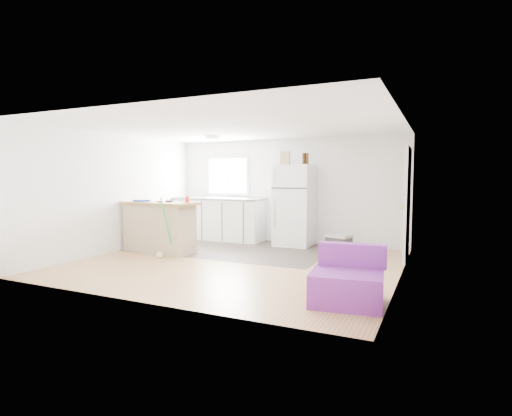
{
  "coord_description": "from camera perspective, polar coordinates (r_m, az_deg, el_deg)",
  "views": [
    {
      "loc": [
        3.27,
        -6.23,
        1.53
      ],
      "look_at": [
        0.06,
        0.7,
        0.93
      ],
      "focal_mm": 28.0,
      "sensor_mm": 36.0,
      "label": 1
    }
  ],
  "objects": [
    {
      "name": "mop",
      "position": [
        7.75,
        -13.27,
        -5.27
      ],
      "size": [
        0.22,
        0.32,
        1.16
      ],
      "rotation": [
        0.0,
        0.0,
        -0.24
      ],
      "color": "green",
      "rests_on": "floor"
    },
    {
      "name": "bottle_right",
      "position": [
        8.73,
        7.3,
        6.98
      ],
      "size": [
        0.09,
        0.09,
        0.25
      ],
      "primitive_type": "cylinder",
      "rotation": [
        0.0,
        0.0,
        -0.42
      ],
      "color": "#351F09",
      "rests_on": "refrigerator"
    },
    {
      "name": "room",
      "position": [
        7.04,
        -2.83,
        1.79
      ],
      "size": [
        5.51,
        5.01,
        2.41
      ],
      "color": "#A77C46",
      "rests_on": "ground"
    },
    {
      "name": "tool_b",
      "position": [
        8.12,
        -13.54,
        0.88
      ],
      "size": [
        0.11,
        0.06,
        0.03
      ],
      "primitive_type": "cube",
      "rotation": [
        0.0,
        0.0,
        0.21
      ],
      "color": "black",
      "rests_on": "peninsula"
    },
    {
      "name": "refrigerator",
      "position": [
        8.86,
        5.5,
        0.36
      ],
      "size": [
        0.8,
        0.76,
        1.79
      ],
      "rotation": [
        0.0,
        0.0,
        0.01
      ],
      "color": "white",
      "rests_on": "floor"
    },
    {
      "name": "kitchen_cabinets",
      "position": [
        9.75,
        -5.33,
        -1.48
      ],
      "size": [
        2.29,
        0.72,
        1.32
      ],
      "rotation": [
        0.0,
        0.0,
        0.0
      ],
      "color": "white",
      "rests_on": "floor"
    },
    {
      "name": "interior_door",
      "position": [
        7.81,
        20.81,
        0.44
      ],
      "size": [
        0.11,
        0.92,
        2.1
      ],
      "color": "white",
      "rests_on": "right_wall"
    },
    {
      "name": "bottle_left",
      "position": [
        8.72,
        6.85,
        6.99
      ],
      "size": [
        0.08,
        0.08,
        0.25
      ],
      "primitive_type": "cylinder",
      "rotation": [
        0.0,
        0.0,
        -0.16
      ],
      "color": "#351F09",
      "rests_on": "refrigerator"
    },
    {
      "name": "red_cup",
      "position": [
        7.93,
        -9.8,
        1.19
      ],
      "size": [
        0.09,
        0.09,
        0.12
      ],
      "primitive_type": "cylinder",
      "rotation": [
        0.0,
        0.0,
        0.19
      ],
      "color": "red",
      "rests_on": "peninsula"
    },
    {
      "name": "cooler",
      "position": [
        8.28,
        11.73,
        -4.93
      ],
      "size": [
        0.56,
        0.46,
        0.37
      ],
      "rotation": [
        0.0,
        0.0,
        -0.33
      ],
      "color": "#29292B",
      "rests_on": "floor"
    },
    {
      "name": "window",
      "position": [
        9.96,
        -4.08,
        4.6
      ],
      "size": [
        1.18,
        0.06,
        0.98
      ],
      "color": "white",
      "rests_on": "back_wall"
    },
    {
      "name": "tool_a",
      "position": [
        8.22,
        -12.29,
        0.96
      ],
      "size": [
        0.15,
        0.08,
        0.03
      ],
      "primitive_type": "cube",
      "rotation": [
        0.0,
        0.0,
        0.24
      ],
      "color": "black",
      "rests_on": "peninsula"
    },
    {
      "name": "peninsula",
      "position": [
        8.34,
        -13.67,
        -2.61
      ],
      "size": [
        1.72,
        0.8,
        1.02
      ],
      "rotation": [
        0.0,
        0.0,
        -0.1
      ],
      "color": "#C9B491",
      "rests_on": "floor"
    },
    {
      "name": "blue_tray",
      "position": [
        8.52,
        -16.05,
        1.03
      ],
      "size": [
        0.35,
        0.3,
        0.04
      ],
      "primitive_type": "cube",
      "rotation": [
        0.0,
        0.0,
        -0.3
      ],
      "color": "#1234AE",
      "rests_on": "peninsula"
    },
    {
      "name": "ceiling_fixture",
      "position": [
        8.71,
        -6.23,
        9.94
      ],
      "size": [
        0.3,
        0.3,
        0.07
      ],
      "primitive_type": "cylinder",
      "color": "white",
      "rests_on": "ceiling"
    },
    {
      "name": "purple_seat",
      "position": [
        5.06,
        12.99,
        -10.27
      ],
      "size": [
        0.92,
        0.88,
        0.69
      ],
      "rotation": [
        0.0,
        0.0,
        0.11
      ],
      "color": "purple",
      "rests_on": "floor"
    },
    {
      "name": "vinyl_zone",
      "position": [
        8.61,
        -3.21,
        -5.73
      ],
      "size": [
        4.05,
        2.5,
        0.0
      ],
      "primitive_type": "cube",
      "color": "#342E27",
      "rests_on": "floor"
    },
    {
      "name": "cleaner_jug",
      "position": [
        8.13,
        -13.0,
        -5.59
      ],
      "size": [
        0.15,
        0.13,
        0.28
      ],
      "rotation": [
        0.0,
        0.0,
        0.34
      ],
      "color": "white",
      "rests_on": "floor"
    },
    {
      "name": "cardboard_box",
      "position": [
        8.87,
        4.2,
        7.13
      ],
      "size": [
        0.21,
        0.12,
        0.3
      ],
      "primitive_type": "cube",
      "rotation": [
        0.0,
        0.0,
        0.08
      ],
      "color": "tan",
      "rests_on": "refrigerator"
    }
  ]
}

